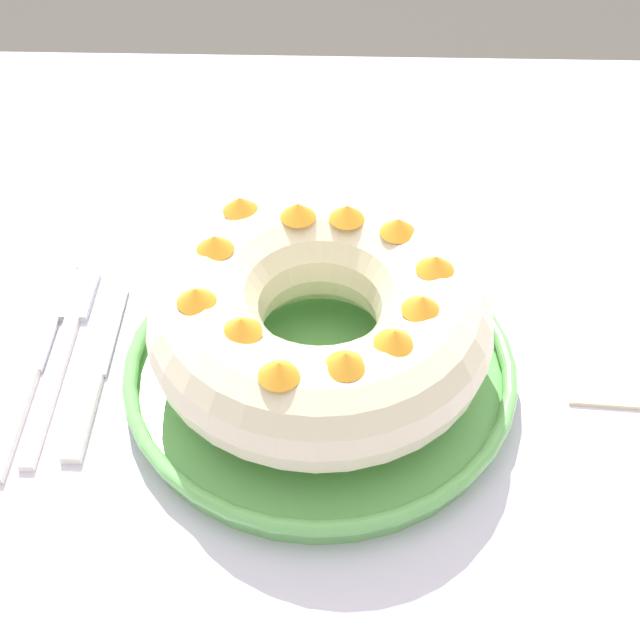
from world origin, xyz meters
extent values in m
cube|color=silver|center=(0.00, 0.00, 0.76)|extent=(1.55, 1.05, 0.03)
cylinder|color=#6BB760|center=(-0.02, -0.01, 0.78)|extent=(0.30, 0.30, 0.01)
torus|color=#6BB760|center=(-0.02, -0.01, 0.79)|extent=(0.32, 0.32, 0.01)
torus|color=beige|center=(-0.02, -0.01, 0.84)|extent=(0.27, 0.27, 0.09)
cone|color=orange|center=(0.05, -0.04, 0.89)|extent=(0.04, 0.04, 0.01)
cone|color=orange|center=(0.07, 0.01, 0.89)|extent=(0.04, 0.04, 0.01)
cone|color=orange|center=(0.04, 0.05, 0.89)|extent=(0.04, 0.04, 0.01)
cone|color=orange|center=(0.00, 0.06, 0.89)|extent=(0.04, 0.04, 0.01)
cone|color=orange|center=(-0.04, 0.07, 0.89)|extent=(0.03, 0.03, 0.01)
cone|color=orange|center=(-0.08, 0.07, 0.89)|extent=(0.03, 0.03, 0.01)
cone|color=orange|center=(-0.10, 0.02, 0.89)|extent=(0.04, 0.04, 0.01)
cone|color=orange|center=(-0.11, -0.03, 0.89)|extent=(0.03, 0.03, 0.01)
cone|color=orange|center=(-0.07, -0.06, 0.89)|extent=(0.04, 0.04, 0.01)
cone|color=orange|center=(-0.04, -0.10, 0.89)|extent=(0.04, 0.04, 0.01)
cone|color=orange|center=(0.00, -0.09, 0.89)|extent=(0.04, 0.04, 0.01)
cone|color=orange|center=(0.03, -0.07, 0.89)|extent=(0.03, 0.03, 0.01)
cube|color=white|center=(-0.24, -0.02, 0.77)|extent=(0.01, 0.16, 0.01)
cube|color=silver|center=(-0.24, 0.09, 0.77)|extent=(0.02, 0.06, 0.01)
cube|color=white|center=(-0.26, -0.06, 0.77)|extent=(0.02, 0.11, 0.01)
cube|color=silver|center=(-0.26, 0.06, 0.77)|extent=(0.02, 0.13, 0.00)
cube|color=white|center=(-0.21, -0.05, 0.77)|extent=(0.02, 0.09, 0.01)
cube|color=silver|center=(-0.21, 0.04, 0.77)|extent=(0.02, 0.11, 0.00)
camera|label=1|loc=(-0.01, -0.49, 1.33)|focal=50.00mm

